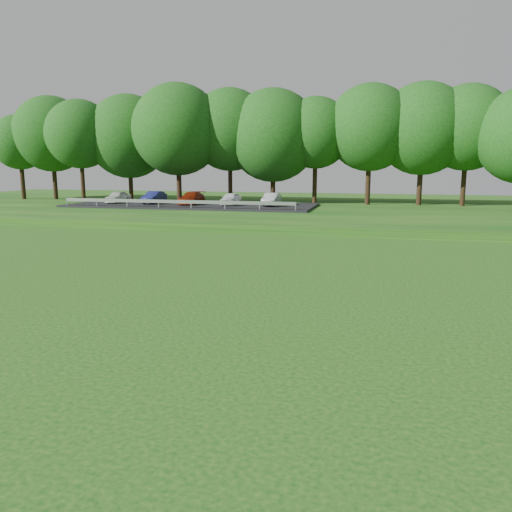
# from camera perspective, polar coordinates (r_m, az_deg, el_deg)

# --- Properties ---
(berm) EXTENTS (130.00, 30.00, 0.60)m
(berm) POSITION_cam_1_polar(r_m,az_deg,el_deg) (47.65, 21.27, 4.52)
(berm) COLOR #0C400F
(berm) RESTS_ON ground
(walking_path) EXTENTS (130.00, 1.60, 0.04)m
(walking_path) POSITION_cam_1_polar(r_m,az_deg,el_deg) (33.93, 24.16, 1.75)
(walking_path) COLOR gray
(walking_path) RESTS_ON ground
(treeline) EXTENTS (104.00, 7.00, 15.00)m
(treeline) POSITION_cam_1_polar(r_m,az_deg,el_deg) (51.54, 21.29, 13.61)
(treeline) COLOR #0E4011
(treeline) RESTS_ON berm
(parking_lot) EXTENTS (24.00, 9.00, 1.38)m
(parking_lot) POSITION_cam_1_polar(r_m,az_deg,el_deg) (49.35, -7.47, 6.15)
(parking_lot) COLOR black
(parking_lot) RESTS_ON berm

